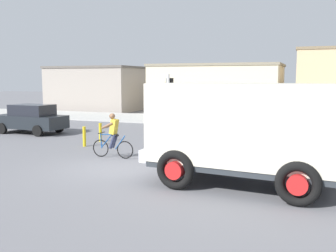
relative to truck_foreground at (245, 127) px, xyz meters
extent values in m
plane|color=slate|center=(-4.43, 0.55, -1.67)|extent=(120.00, 120.00, 0.00)
cube|color=#ADADA8|center=(-4.43, 15.32, -1.59)|extent=(80.00, 5.00, 0.16)
cube|color=silver|center=(0.03, 0.00, 0.13)|extent=(5.41, 2.98, 2.20)
cube|color=#2D3338|center=(0.03, 0.00, -1.05)|extent=(5.31, 2.92, 0.16)
cube|color=silver|center=(-2.66, 0.25, -0.87)|extent=(0.46, 2.39, 0.36)
cube|color=black|center=(-2.51, 0.24, 0.63)|extent=(0.32, 2.13, 0.70)
torus|color=black|center=(-1.70, -1.12, -1.12)|extent=(1.12, 0.34, 1.10)
cylinder|color=red|center=(-1.70, -1.12, -1.12)|extent=(0.52, 0.35, 0.50)
torus|color=black|center=(-1.45, 1.42, -1.12)|extent=(1.12, 0.34, 1.10)
cylinder|color=red|center=(-1.45, 1.42, -1.12)|extent=(0.52, 0.35, 0.50)
torus|color=black|center=(1.51, -1.43, -1.12)|extent=(1.12, 0.34, 1.10)
cylinder|color=red|center=(1.51, -1.43, -1.12)|extent=(0.52, 0.35, 0.50)
torus|color=black|center=(1.76, 1.12, -1.12)|extent=(1.12, 0.34, 1.10)
cylinder|color=red|center=(1.76, 1.12, -1.12)|extent=(0.52, 0.35, 0.50)
torus|color=black|center=(-5.89, 2.06, -1.33)|extent=(0.68, 0.05, 0.68)
torus|color=black|center=(-4.84, 2.07, -1.33)|extent=(0.68, 0.05, 0.68)
cylinder|color=#1E4C8C|center=(-5.55, 2.06, -0.76)|extent=(0.60, 0.05, 0.09)
cylinder|color=#1E4C8C|center=(-5.61, 2.06, -1.01)|extent=(0.51, 0.05, 0.57)
cylinder|color=#1E4C8C|center=(-5.05, 2.07, -1.06)|extent=(0.44, 0.05, 0.57)
cylinder|color=#1E4C8C|center=(-5.87, 2.06, -1.03)|extent=(0.09, 0.05, 0.59)
cylinder|color=black|center=(-5.84, 2.06, -0.72)|extent=(0.04, 0.50, 0.03)
cube|color=black|center=(-5.25, 2.07, -0.79)|extent=(0.24, 0.12, 0.06)
cube|color=gold|center=(-5.30, 2.07, -0.46)|extent=(0.30, 0.32, 0.59)
sphere|color=brown|center=(-5.37, 2.07, -0.06)|extent=(0.22, 0.22, 0.22)
cylinder|color=#2D334C|center=(-5.33, 1.97, -1.02)|extent=(0.31, 0.12, 0.57)
cylinder|color=brown|center=(-5.50, 1.90, -0.41)|extent=(0.49, 0.10, 0.29)
cylinder|color=#2D334C|center=(-5.33, 2.17, -1.02)|extent=(0.31, 0.12, 0.57)
cylinder|color=brown|center=(-5.50, 2.22, -0.41)|extent=(0.49, 0.10, 0.29)
cylinder|color=red|center=(-3.47, 3.07, -1.47)|extent=(0.12, 0.12, 0.40)
cylinder|color=white|center=(-3.47, 3.07, -1.07)|extent=(0.12, 0.12, 0.40)
cylinder|color=red|center=(-3.47, 3.07, -0.67)|extent=(0.12, 0.12, 0.40)
cylinder|color=white|center=(-3.47, 3.07, -0.27)|extent=(0.12, 0.12, 0.40)
cylinder|color=red|center=(-3.47, 3.07, 0.13)|extent=(0.12, 0.12, 0.40)
cylinder|color=white|center=(-3.47, 3.07, 0.53)|extent=(0.12, 0.12, 0.40)
cylinder|color=red|center=(-3.47, 3.07, 0.93)|extent=(0.12, 0.12, 0.40)
cylinder|color=white|center=(-3.47, 3.07, 1.33)|extent=(0.12, 0.12, 0.40)
cube|color=black|center=(-3.47, 3.25, 1.08)|extent=(0.24, 0.20, 0.60)
sphere|color=red|center=(-3.47, 3.37, 1.08)|extent=(0.14, 0.14, 0.14)
cube|color=#1E2328|center=(-12.88, 6.39, -1.02)|extent=(4.07, 1.87, 0.70)
cube|color=black|center=(-12.73, 6.39, -0.37)|extent=(2.26, 1.54, 0.60)
cylinder|color=black|center=(-14.16, 5.60, -1.37)|extent=(0.61, 0.21, 0.60)
cylinder|color=black|center=(-14.08, 7.30, -1.37)|extent=(0.61, 0.21, 0.60)
cylinder|color=black|center=(-11.68, 5.49, -1.37)|extent=(0.61, 0.21, 0.60)
cylinder|color=black|center=(-11.61, 7.19, -1.37)|extent=(0.61, 0.21, 0.60)
cube|color=gold|center=(-0.54, 10.48, -1.02)|extent=(4.29, 2.62, 0.70)
cube|color=black|center=(-0.68, 10.51, -0.37)|extent=(2.49, 1.94, 0.60)
cylinder|color=black|center=(0.87, 11.00, -1.37)|extent=(0.63, 0.32, 0.60)
cylinder|color=black|center=(0.46, 9.35, -1.37)|extent=(0.63, 0.32, 0.60)
cylinder|color=black|center=(-1.53, 11.60, -1.37)|extent=(0.63, 0.32, 0.60)
cylinder|color=black|center=(-1.95, 9.96, -1.37)|extent=(0.63, 0.32, 0.60)
cube|color=#234C9E|center=(-1.03, 5.87, -1.02)|extent=(4.22, 2.31, 0.70)
cube|color=black|center=(-0.88, 5.85, -0.37)|extent=(2.40, 1.77, 0.60)
cylinder|color=black|center=(-2.39, 5.22, -1.37)|extent=(0.62, 0.27, 0.60)
cylinder|color=black|center=(-2.12, 6.90, -1.37)|extent=(0.62, 0.27, 0.60)
cylinder|color=black|center=(0.06, 4.83, -1.37)|extent=(0.62, 0.27, 0.60)
cylinder|color=black|center=(0.33, 6.51, -1.37)|extent=(0.62, 0.27, 0.60)
cylinder|color=#2D334C|center=(-0.45, 10.78, -1.24)|extent=(0.22, 0.22, 0.85)
cube|color=white|center=(-0.45, 10.78, -0.54)|extent=(0.34, 0.22, 0.56)
sphere|color=brown|center=(-0.45, 10.78, -0.15)|extent=(0.20, 0.20, 0.20)
cylinder|color=gold|center=(-7.76, 3.82, -1.22)|extent=(0.14, 0.14, 0.90)
cylinder|color=gold|center=(-7.76, 5.22, -1.22)|extent=(0.14, 0.14, 0.90)
cube|color=#9E9389|center=(-17.57, 21.88, 0.29)|extent=(8.13, 6.76, 3.92)
cube|color=#5E5852|center=(-17.57, 21.88, 2.36)|extent=(8.29, 6.90, 0.20)
cube|color=beige|center=(-5.87, 21.39, 0.33)|extent=(10.39, 6.53, 3.99)
cube|color=gray|center=(-5.87, 21.39, 2.42)|extent=(10.60, 6.66, 0.20)
camera|label=1|loc=(1.76, -10.88, 1.38)|focal=41.36mm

